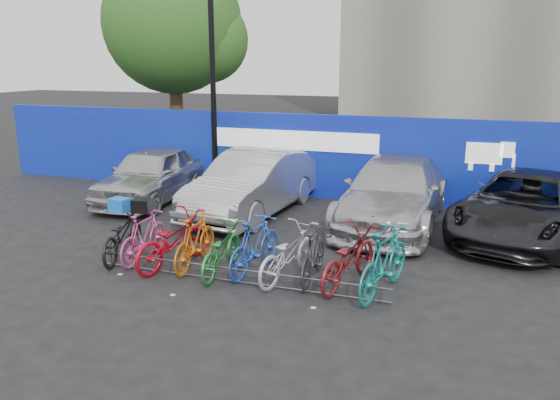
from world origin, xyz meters
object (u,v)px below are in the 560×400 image
at_px(bike_9, 384,261).
at_px(lamppost, 213,82).
at_px(bike_5, 255,246).
at_px(bike_8, 348,258).
at_px(bike_1, 144,236).
at_px(car_2, 394,192).
at_px(bike_rack, 235,275).
at_px(car_3, 525,206).
at_px(bike_3, 195,241).
at_px(car_0, 151,174).
at_px(bike_0, 122,235).
at_px(bike_6, 288,253).
at_px(bike_2, 173,240).
at_px(tree, 179,27).
at_px(car_1, 253,183).
at_px(bike_4, 221,250).
at_px(bike_7, 313,255).

bearing_deg(bike_9, lamppost, -29.58).
height_order(lamppost, bike_5, lamppost).
bearing_deg(bike_8, bike_1, 15.90).
xyz_separation_m(car_2, bike_5, (-2.01, -4.08, -0.25)).
height_order(bike_rack, car_3, car_3).
distance_m(car_3, bike_3, 7.36).
relative_size(car_0, bike_0, 2.41).
height_order(lamppost, car_3, lamppost).
relative_size(car_3, bike_6, 2.76).
distance_m(bike_1, bike_9, 4.75).
xyz_separation_m(bike_rack, bike_3, (-1.03, 0.50, 0.36)).
distance_m(car_2, bike_8, 4.11).
bearing_deg(bike_8, bike_rack, 31.92).
xyz_separation_m(car_0, bike_2, (3.14, -4.31, -0.23)).
height_order(car_0, bike_5, car_0).
relative_size(tree, car_2, 1.44).
distance_m(car_2, bike_6, 4.38).
bearing_deg(bike_0, bike_6, 168.44).
bearing_deg(car_0, bike_3, -53.78).
xyz_separation_m(car_1, bike_9, (3.95, -3.96, -0.21)).
height_order(car_0, car_1, car_1).
bearing_deg(bike_2, car_2, -117.19).
relative_size(bike_1, bike_6, 0.89).
height_order(bike_0, bike_4, bike_0).
bearing_deg(bike_7, bike_9, 171.00).
height_order(tree, car_3, tree).
height_order(car_3, bike_8, car_3).
height_order(bike_2, bike_5, bike_5).
relative_size(tree, bike_6, 4.12).
bearing_deg(car_1, bike_2, -85.20).
height_order(bike_5, bike_8, bike_5).
relative_size(bike_4, bike_7, 1.06).
bearing_deg(bike_rack, bike_3, 153.90).
bearing_deg(car_0, bike_rack, -49.76).
distance_m(car_1, bike_6, 4.45).
relative_size(bike_3, bike_7, 1.04).
height_order(bike_5, bike_6, bike_5).
distance_m(lamppost, bike_3, 6.52).
height_order(car_2, car_3, car_2).
bearing_deg(bike_4, bike_0, -4.96).
bearing_deg(car_2, tree, 148.91).
distance_m(lamppost, bike_2, 6.44).
bearing_deg(bike_6, bike_0, 14.93).
xyz_separation_m(bike_5, bike_8, (1.76, -0.01, -0.03)).
bearing_deg(bike_0, bike_1, 169.98).
height_order(bike_3, bike_9, bike_9).
xyz_separation_m(bike_rack, bike_9, (2.58, 0.41, 0.43)).
distance_m(car_3, bike_9, 4.87).
bearing_deg(car_1, tree, 136.81).
bearing_deg(bike_6, bike_2, 16.73).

